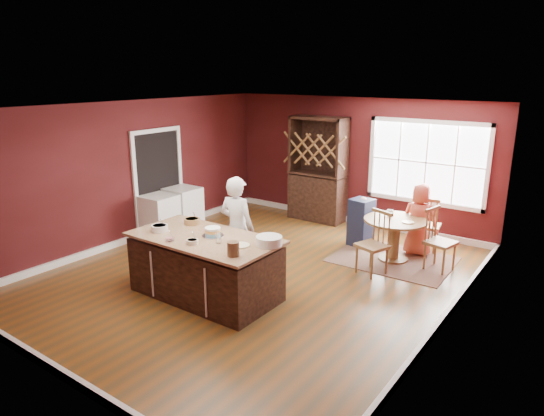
% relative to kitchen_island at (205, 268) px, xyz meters
% --- Properties ---
extents(room_shell, '(7.00, 7.00, 7.00)m').
position_rel_kitchen_island_xyz_m(room_shell, '(0.16, 1.06, 0.91)').
color(room_shell, brown).
rests_on(room_shell, ground).
extents(window, '(2.36, 0.10, 1.66)m').
position_rel_kitchen_island_xyz_m(window, '(1.66, 4.53, 1.06)').
color(window, white).
rests_on(window, room_shell).
extents(doorway, '(0.08, 1.26, 2.13)m').
position_rel_kitchen_island_xyz_m(doorway, '(-2.81, 1.66, 0.59)').
color(doorway, white).
rests_on(doorway, room_shell).
extents(kitchen_island, '(2.21, 1.16, 0.92)m').
position_rel_kitchen_island_xyz_m(kitchen_island, '(0.00, 0.00, 0.00)').
color(kitchen_island, black).
rests_on(kitchen_island, ground).
extents(dining_table, '(1.09, 1.09, 0.75)m').
position_rel_kitchen_island_xyz_m(dining_table, '(1.72, 2.96, 0.10)').
color(dining_table, brown).
rests_on(dining_table, ground).
extents(baker, '(0.64, 0.45, 1.67)m').
position_rel_kitchen_island_xyz_m(baker, '(-0.02, 0.76, 0.40)').
color(baker, silver).
rests_on(baker, ground).
extents(layer_cake, '(0.32, 0.32, 0.13)m').
position_rel_kitchen_island_xyz_m(layer_cake, '(0.08, 0.09, 0.55)').
color(layer_cake, white).
rests_on(layer_cake, kitchen_island).
extents(bowl_blue, '(0.25, 0.25, 0.09)m').
position_rel_kitchen_island_xyz_m(bowl_blue, '(-0.71, -0.20, 0.53)').
color(bowl_blue, white).
rests_on(bowl_blue, kitchen_island).
extents(bowl_yellow, '(0.24, 0.24, 0.09)m').
position_rel_kitchen_island_xyz_m(bowl_yellow, '(-0.57, 0.33, 0.53)').
color(bowl_yellow, '#9F6F42').
rests_on(bowl_yellow, kitchen_island).
extents(bowl_pink, '(0.13, 0.13, 0.05)m').
position_rel_kitchen_island_xyz_m(bowl_pink, '(-0.26, -0.41, 0.51)').
color(bowl_pink, silver).
rests_on(bowl_pink, kitchen_island).
extents(bowl_olive, '(0.17, 0.17, 0.06)m').
position_rel_kitchen_island_xyz_m(bowl_olive, '(0.08, -0.31, 0.51)').
color(bowl_olive, silver).
rests_on(bowl_olive, kitchen_island).
extents(drinking_glass, '(0.08, 0.08, 0.16)m').
position_rel_kitchen_island_xyz_m(drinking_glass, '(0.36, -0.09, 0.56)').
color(drinking_glass, white).
rests_on(drinking_glass, kitchen_island).
extents(dinner_plate, '(0.26, 0.26, 0.02)m').
position_rel_kitchen_island_xyz_m(dinner_plate, '(0.67, 0.01, 0.49)').
color(dinner_plate, '#F7E4AC').
rests_on(dinner_plate, kitchen_island).
extents(white_tub, '(0.36, 0.36, 0.12)m').
position_rel_kitchen_island_xyz_m(white_tub, '(0.96, 0.26, 0.54)').
color(white_tub, white).
rests_on(white_tub, kitchen_island).
extents(stoneware_crock, '(0.16, 0.16, 0.19)m').
position_rel_kitchen_island_xyz_m(stoneware_crock, '(0.83, -0.33, 0.58)').
color(stoneware_crock, '#4A301E').
rests_on(stoneware_crock, kitchen_island).
extents(toy_figurine, '(0.05, 0.05, 0.08)m').
position_rel_kitchen_island_xyz_m(toy_figurine, '(0.74, -0.22, 0.52)').
color(toy_figurine, yellow).
rests_on(toy_figurine, kitchen_island).
extents(rug, '(2.03, 1.58, 0.01)m').
position_rel_kitchen_island_xyz_m(rug, '(1.72, 2.96, -0.43)').
color(rug, brown).
rests_on(rug, ground).
extents(chair_east, '(0.51, 0.53, 1.07)m').
position_rel_kitchen_island_xyz_m(chair_east, '(2.51, 2.97, 0.09)').
color(chair_east, '#935B37').
rests_on(chair_east, ground).
extents(chair_south, '(0.56, 0.55, 1.06)m').
position_rel_kitchen_island_xyz_m(chair_south, '(1.65, 2.18, 0.09)').
color(chair_south, brown).
rests_on(chair_south, ground).
extents(chair_north, '(0.50, 0.49, 1.05)m').
position_rel_kitchen_island_xyz_m(chair_north, '(2.02, 3.78, 0.09)').
color(chair_north, '#976224').
rests_on(chair_north, ground).
extents(seated_woman, '(0.67, 0.47, 1.31)m').
position_rel_kitchen_island_xyz_m(seated_woman, '(1.96, 3.47, 0.22)').
color(seated_woman, '#BE4A36').
rests_on(seated_woman, ground).
extents(high_chair, '(0.44, 0.44, 0.95)m').
position_rel_kitchen_island_xyz_m(high_chair, '(0.91, 3.30, 0.04)').
color(high_chair, black).
rests_on(high_chair, ground).
extents(toddler, '(0.18, 0.14, 0.26)m').
position_rel_kitchen_island_xyz_m(toddler, '(0.97, 3.31, 0.37)').
color(toddler, '#8CA5BF').
rests_on(toddler, high_chair).
extents(table_plate, '(0.20, 0.20, 0.02)m').
position_rel_kitchen_island_xyz_m(table_plate, '(1.96, 2.90, 0.32)').
color(table_plate, beige).
rests_on(table_plate, dining_table).
extents(table_cup, '(0.15, 0.15, 0.09)m').
position_rel_kitchen_island_xyz_m(table_cup, '(1.53, 3.15, 0.36)').
color(table_cup, white).
rests_on(table_cup, dining_table).
extents(hutch, '(1.25, 0.52, 2.28)m').
position_rel_kitchen_island_xyz_m(hutch, '(-0.63, 4.28, 0.70)').
color(hutch, black).
rests_on(hutch, ground).
extents(washer, '(0.61, 0.59, 0.88)m').
position_rel_kitchen_island_xyz_m(washer, '(-2.48, 1.34, 0.00)').
color(washer, white).
rests_on(washer, ground).
extents(dryer, '(0.63, 0.61, 0.91)m').
position_rel_kitchen_island_xyz_m(dryer, '(-2.48, 1.98, 0.02)').
color(dryer, white).
rests_on(dryer, ground).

